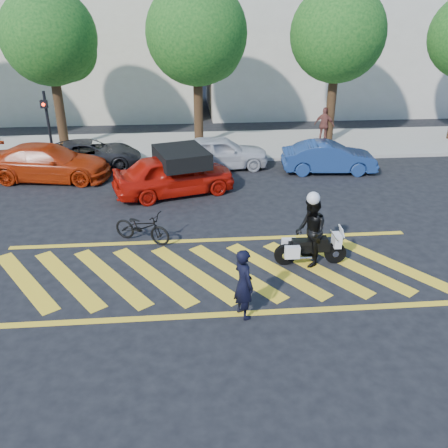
{
  "coord_description": "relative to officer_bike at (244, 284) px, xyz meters",
  "views": [
    {
      "loc": [
        -0.73,
        -10.91,
        6.62
      ],
      "look_at": [
        0.27,
        0.8,
        1.05
      ],
      "focal_mm": 38.0,
      "sensor_mm": 36.0,
      "label": 1
    }
  ],
  "objects": [
    {
      "name": "crosswalk",
      "position": [
        -0.52,
        1.95,
        -0.85
      ],
      "size": [
        12.33,
        4.0,
        0.01
      ],
      "color": "yellow",
      "rests_on": "ground"
    },
    {
      "name": "sidewalk",
      "position": [
        -0.48,
        13.95,
        -0.78
      ],
      "size": [
        60.0,
        5.0,
        0.15
      ],
      "primitive_type": "cube",
      "color": "#9E998E",
      "rests_on": "ground"
    },
    {
      "name": "building_right",
      "position": [
        8.52,
        22.95,
        4.64
      ],
      "size": [
        16.0,
        8.0,
        11.0
      ],
      "primitive_type": "cube",
      "color": "beige",
      "rests_on": "ground"
    },
    {
      "name": "parked_mid_left",
      "position": [
        -5.32,
        11.15,
        -0.25
      ],
      "size": [
        4.62,
        2.59,
        1.22
      ],
      "primitive_type": "imported",
      "rotation": [
        0.0,
        0.0,
        1.7
      ],
      "color": "black",
      "rests_on": "ground"
    },
    {
      "name": "parked_right",
      "position": [
        4.82,
        9.75,
        -0.22
      ],
      "size": [
        3.99,
        1.68,
        1.28
      ],
      "primitive_type": "imported",
      "rotation": [
        0.0,
        0.0,
        1.49
      ],
      "color": "navy",
      "rests_on": "ground"
    },
    {
      "name": "red_convertible",
      "position": [
        -1.63,
        7.81,
        -0.1
      ],
      "size": [
        4.81,
        2.99,
        1.53
      ],
      "primitive_type": "imported",
      "rotation": [
        0.0,
        0.0,
        1.86
      ],
      "color": "red",
      "rests_on": "ground"
    },
    {
      "name": "pedestrian_right",
      "position": [
        5.74,
        13.82,
        0.16
      ],
      "size": [
        1.08,
        0.92,
        1.73
      ],
      "primitive_type": "imported",
      "rotation": [
        0.0,
        0.0,
        2.55
      ],
      "color": "brown",
      "rests_on": "sidewalk"
    },
    {
      "name": "tree_left",
      "position": [
        -6.85,
        14.02,
        4.14
      ],
      "size": [
        4.2,
        4.2,
        7.26
      ],
      "color": "black",
      "rests_on": "ground"
    },
    {
      "name": "tree_center",
      "position": [
        -0.35,
        14.02,
        4.24
      ],
      "size": [
        4.6,
        4.6,
        7.56
      ],
      "color": "black",
      "rests_on": "ground"
    },
    {
      "name": "ground",
      "position": [
        -0.48,
        1.95,
        -0.86
      ],
      "size": [
        90.0,
        90.0,
        0.0
      ],
      "primitive_type": "plane",
      "color": "black",
      "rests_on": "ground"
    },
    {
      "name": "parked_left",
      "position": [
        -6.68,
        9.84,
        -0.15
      ],
      "size": [
        5.1,
        2.6,
        1.42
      ],
      "primitive_type": "imported",
      "rotation": [
        0.0,
        0.0,
        1.44
      ],
      "color": "#B32C0B",
      "rests_on": "ground"
    },
    {
      "name": "parked_mid_right",
      "position": [
        0.3,
        10.69,
        -0.16
      ],
      "size": [
        4.22,
        1.9,
        1.41
      ],
      "primitive_type": "imported",
      "rotation": [
        0.0,
        0.0,
        1.63
      ],
      "color": "silver",
      "rests_on": "ground"
    },
    {
      "name": "bicycle",
      "position": [
        -2.56,
        3.95,
        -0.38
      ],
      "size": [
        1.93,
        1.4,
        0.96
      ],
      "primitive_type": "imported",
      "rotation": [
        0.0,
        0.0,
        1.1
      ],
      "color": "black",
      "rests_on": "ground"
    },
    {
      "name": "building_left",
      "position": [
        -8.48,
        22.95,
        4.14
      ],
      "size": [
        16.0,
        8.0,
        10.0
      ],
      "primitive_type": "cube",
      "color": "beige",
      "rests_on": "ground"
    },
    {
      "name": "officer_bike",
      "position": [
        0.0,
        0.0,
        0.0
      ],
      "size": [
        0.64,
        0.74,
        1.72
      ],
      "primitive_type": "imported",
      "rotation": [
        0.0,
        0.0,
        2.02
      ],
      "color": "black",
      "rests_on": "ground"
    },
    {
      "name": "police_motorcycle",
      "position": [
        2.1,
        2.22,
        -0.38
      ],
      "size": [
        2.0,
        0.64,
        0.88
      ],
      "rotation": [
        0.0,
        0.0,
        -0.02
      ],
      "color": "black",
      "rests_on": "ground"
    },
    {
      "name": "signal_pole",
      "position": [
        -6.98,
        11.69,
        1.06
      ],
      "size": [
        0.28,
        0.43,
        3.2
      ],
      "color": "black",
      "rests_on": "ground"
    },
    {
      "name": "tree_right",
      "position": [
        6.15,
        14.02,
        4.19
      ],
      "size": [
        4.4,
        4.4,
        7.41
      ],
      "color": "black",
      "rests_on": "ground"
    },
    {
      "name": "officer_moto",
      "position": [
        2.09,
        2.22,
        0.12
      ],
      "size": [
        0.76,
        0.97,
        1.96
      ],
      "primitive_type": "imported",
      "rotation": [
        0.0,
        0.0,
        -1.59
      ],
      "color": "black",
      "rests_on": "ground"
    }
  ]
}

